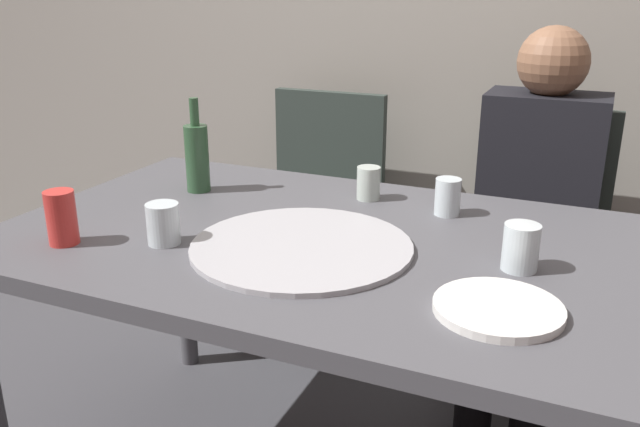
{
  "coord_description": "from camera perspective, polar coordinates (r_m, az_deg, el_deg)",
  "views": [
    {
      "loc": [
        0.58,
        -1.3,
        1.29
      ],
      "look_at": [
        0.01,
        0.01,
        0.79
      ],
      "focal_mm": 37.03,
      "sensor_mm": 36.0,
      "label": 1
    }
  ],
  "objects": [
    {
      "name": "tumbler_far",
      "position": [
        1.39,
        16.96,
        -2.81
      ],
      "size": [
        0.07,
        0.07,
        0.1
      ],
      "primitive_type": "cylinder",
      "color": "silver",
      "rests_on": "dining_table"
    },
    {
      "name": "soda_can",
      "position": [
        1.56,
        -21.44,
        -0.33
      ],
      "size": [
        0.07,
        0.07,
        0.12
      ],
      "primitive_type": "cylinder",
      "color": "red",
      "rests_on": "dining_table"
    },
    {
      "name": "chair_right",
      "position": [
        2.3,
        18.12,
        -1.3
      ],
      "size": [
        0.44,
        0.44,
        0.9
      ],
      "rotation": [
        0.0,
        0.0,
        3.14
      ],
      "color": "#2D3833",
      "rests_on": "ground_plane"
    },
    {
      "name": "pizza_tray",
      "position": [
        1.44,
        -1.6,
        -2.85
      ],
      "size": [
        0.49,
        0.49,
        0.01
      ],
      "primitive_type": "cylinder",
      "color": "#ADADB2",
      "rests_on": "dining_table"
    },
    {
      "name": "wine_glass",
      "position": [
        1.5,
        -13.4,
        -0.86
      ],
      "size": [
        0.07,
        0.07,
        0.09
      ],
      "primitive_type": "cylinder",
      "color": "silver",
      "rests_on": "dining_table"
    },
    {
      "name": "plate_stack",
      "position": [
        1.22,
        15.13,
        -7.92
      ],
      "size": [
        0.23,
        0.23,
        0.02
      ],
      "primitive_type": "cylinder",
      "color": "white",
      "rests_on": "dining_table"
    },
    {
      "name": "dining_table",
      "position": [
        1.56,
        -0.45,
        -4.49
      ],
      "size": [
        1.46,
        0.92,
        0.74
      ],
      "color": "#4C4C51",
      "rests_on": "ground_plane"
    },
    {
      "name": "chair_left",
      "position": [
        2.48,
        -0.27,
        1.25
      ],
      "size": [
        0.44,
        0.44,
        0.9
      ],
      "rotation": [
        0.0,
        0.0,
        3.14
      ],
      "color": "#2D3833",
      "rests_on": "ground_plane"
    },
    {
      "name": "short_glass",
      "position": [
        1.67,
        10.97,
        1.43
      ],
      "size": [
        0.06,
        0.06,
        0.09
      ],
      "primitive_type": "cylinder",
      "color": "silver",
      "rests_on": "dining_table"
    },
    {
      "name": "guest_in_sweater",
      "position": [
        2.11,
        18.01,
        0.61
      ],
      "size": [
        0.36,
        0.56,
        1.17
      ],
      "rotation": [
        0.0,
        0.0,
        3.14
      ],
      "color": "black",
      "rests_on": "ground_plane"
    },
    {
      "name": "wine_bottle",
      "position": [
        1.85,
        -10.58,
        4.9
      ],
      "size": [
        0.07,
        0.07,
        0.26
      ],
      "color": "#2D5133",
      "rests_on": "dining_table"
    },
    {
      "name": "tumbler_near",
      "position": [
        1.77,
        4.21,
        2.63
      ],
      "size": [
        0.06,
        0.06,
        0.09
      ],
      "primitive_type": "cylinder",
      "color": "#B7C6BC",
      "rests_on": "dining_table"
    }
  ]
}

